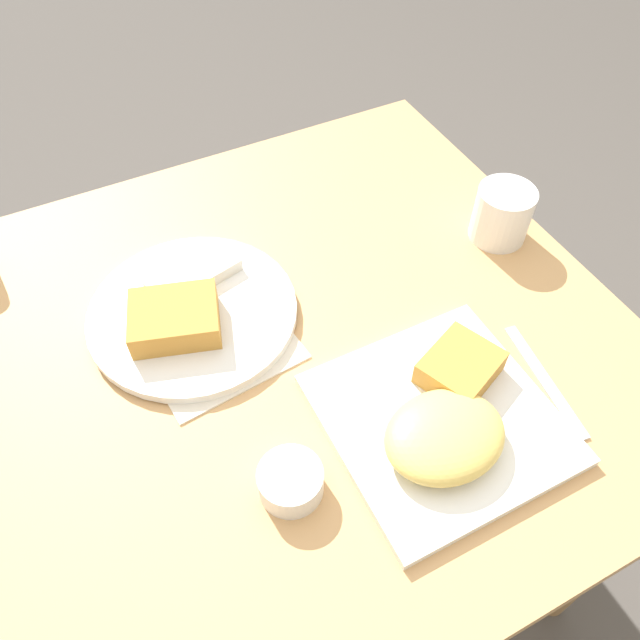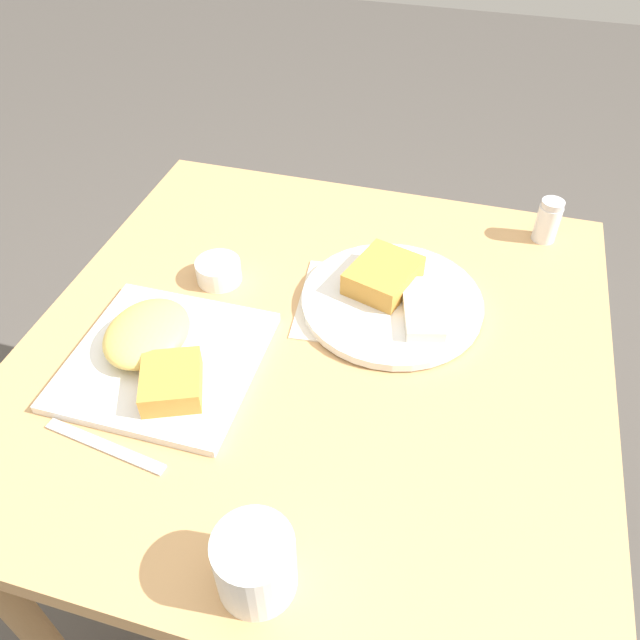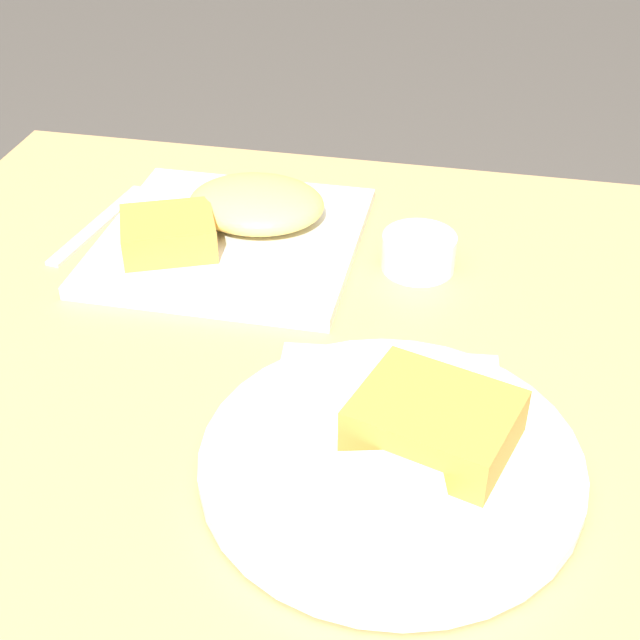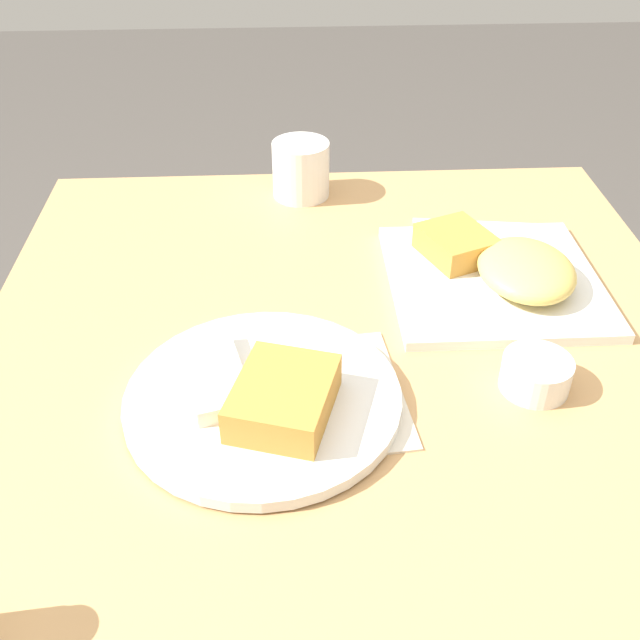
# 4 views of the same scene
# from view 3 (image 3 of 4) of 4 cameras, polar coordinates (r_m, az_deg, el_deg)

# --- Properties ---
(dining_table) EXTENTS (0.92, 0.89, 0.72)m
(dining_table) POSITION_cam_3_polar(r_m,az_deg,el_deg) (0.85, -2.43, -7.97)
(dining_table) COLOR tan
(dining_table) RESTS_ON ground_plane
(menu_card) EXTENTS (0.22, 0.25, 0.00)m
(menu_card) POSITION_cam_3_polar(r_m,az_deg,el_deg) (0.73, 4.16, -7.51)
(menu_card) COLOR beige
(menu_card) RESTS_ON dining_table
(plate_square_near) EXTENTS (0.27, 0.27, 0.06)m
(plate_square_near) POSITION_cam_3_polar(r_m,az_deg,el_deg) (0.98, -5.60, 6.07)
(plate_square_near) COLOR white
(plate_square_near) RESTS_ON dining_table
(plate_oval_far) EXTENTS (0.30, 0.30, 0.05)m
(plate_oval_far) POSITION_cam_3_polar(r_m,az_deg,el_deg) (0.69, 5.03, -8.53)
(plate_oval_far) COLOR white
(plate_oval_far) RESTS_ON menu_card
(sauce_ramekin) EXTENTS (0.08, 0.08, 0.04)m
(sauce_ramekin) POSITION_cam_3_polar(r_m,az_deg,el_deg) (0.93, 6.34, 4.40)
(sauce_ramekin) COLOR white
(sauce_ramekin) RESTS_ON dining_table
(butter_knife) EXTENTS (0.04, 0.19, 0.00)m
(butter_knife) POSITION_cam_3_polar(r_m,az_deg,el_deg) (1.04, -13.98, 5.99)
(butter_knife) COLOR silver
(butter_knife) RESTS_ON dining_table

